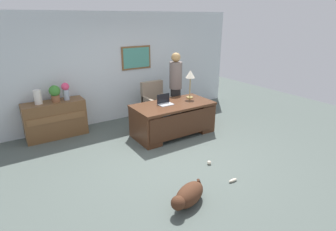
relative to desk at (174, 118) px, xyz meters
name	(u,v)px	position (x,y,z in m)	size (l,w,h in m)	color
ground_plane	(174,156)	(-0.60, -0.90, -0.40)	(12.00, 12.00, 0.00)	#4C5651
back_wall	(117,68)	(-0.60, 1.70, 0.95)	(7.00, 0.16, 2.70)	silver
desk	(174,118)	(0.00, 0.00, 0.00)	(1.81, 0.93, 0.73)	#4C2B19
credenza	(55,119)	(-2.29, 1.35, 0.01)	(1.30, 0.50, 0.82)	brown
armchair	(155,104)	(0.08, 0.96, 0.07)	(0.60, 0.59, 1.02)	gray
person_standing	(176,86)	(0.61, 0.81, 0.50)	(0.32, 0.32, 1.74)	#262323
dog_lying	(188,195)	(-1.23, -2.20, -0.24)	(0.74, 0.50, 0.30)	#472819
laptop	(165,102)	(-0.18, 0.10, 0.39)	(0.32, 0.22, 0.22)	#B2B5BA
desk_lamp	(190,76)	(0.60, 0.20, 0.87)	(0.22, 0.22, 0.67)	#9E8447
vase_with_flowers	(66,90)	(-1.99, 1.35, 0.64)	(0.17, 0.17, 0.39)	#9DACBE
vase_empty	(38,97)	(-2.57, 1.35, 0.57)	(0.16, 0.16, 0.31)	silver
potted_plant	(55,93)	(-2.22, 1.35, 0.62)	(0.24, 0.24, 0.36)	brown
dog_toy_ball	(209,163)	(-0.22, -1.51, -0.36)	(0.07, 0.07, 0.07)	beige
dog_toy_bone	(233,180)	(-0.26, -2.14, -0.37)	(0.17, 0.05, 0.05)	beige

